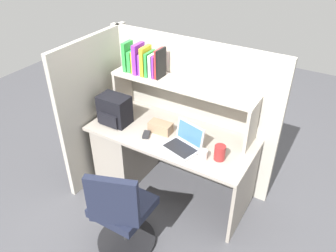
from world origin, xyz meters
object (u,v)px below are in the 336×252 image
at_px(backpack, 114,110).
at_px(computer_mouse, 146,135).
at_px(snack_canister, 220,153).
at_px(paper_cup, 203,155).
at_px(tissue_box, 161,127).
at_px(office_chair, 122,216).
at_px(laptop, 184,143).

distance_m(backpack, computer_mouse, 0.42).
height_order(computer_mouse, snack_canister, snack_canister).
xyz_separation_m(paper_cup, snack_canister, (0.12, 0.07, 0.03)).
height_order(tissue_box, snack_canister, snack_canister).
distance_m(paper_cup, office_chair, 0.85).
bearing_deg(computer_mouse, backpack, 151.40).
distance_m(laptop, paper_cup, 0.22).
bearing_deg(snack_canister, office_chair, -127.04).
distance_m(tissue_box, snack_canister, 0.66).
relative_size(computer_mouse, office_chair, 0.11).
bearing_deg(paper_cup, snack_canister, 28.10).
height_order(computer_mouse, paper_cup, paper_cup).
xyz_separation_m(backpack, paper_cup, (1.00, -0.07, -0.10)).
bearing_deg(laptop, office_chair, -105.82).
bearing_deg(laptop, snack_canister, 1.65).
xyz_separation_m(tissue_box, snack_canister, (0.65, -0.10, 0.02)).
distance_m(backpack, snack_canister, 1.13).
bearing_deg(tissue_box, laptop, -21.09).
distance_m(computer_mouse, paper_cup, 0.60).
bearing_deg(backpack, computer_mouse, -5.90).
distance_m(computer_mouse, snack_canister, 0.73).
distance_m(computer_mouse, office_chair, 0.78).
bearing_deg(computer_mouse, snack_canister, -19.91).
height_order(laptop, backpack, backpack).
height_order(backpack, tissue_box, backpack).
height_order(tissue_box, office_chair, office_chair).
height_order(laptop, snack_canister, laptop).
distance_m(backpack, tissue_box, 0.49).
bearing_deg(paper_cup, backpack, 175.88).
xyz_separation_m(computer_mouse, tissue_box, (0.08, 0.13, 0.03)).
bearing_deg(paper_cup, computer_mouse, 177.07).
xyz_separation_m(paper_cup, tissue_box, (-0.53, 0.16, 0.01)).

